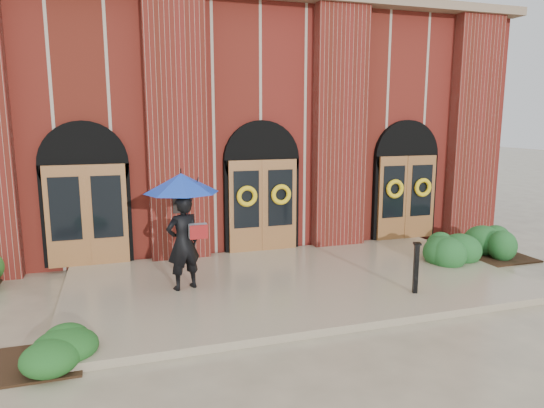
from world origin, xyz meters
name	(u,v)px	position (x,y,z in m)	size (l,w,h in m)	color
ground	(298,287)	(0.00, 0.00, 0.00)	(90.00, 90.00, 0.00)	tan
landing	(295,282)	(0.00, 0.15, 0.07)	(10.00, 5.30, 0.15)	gray
church_building	(217,125)	(0.00, 8.78, 3.50)	(16.20, 12.53, 7.00)	#5F1914
man_with_umbrella	(182,209)	(-2.49, 0.28, 1.89)	(1.96, 1.96, 2.48)	black
metal_post	(416,267)	(2.07, -1.45, 0.72)	(0.19, 0.19, 1.08)	black
hedge_wall_right	(474,247)	(5.20, 0.50, 0.39)	(3.00, 1.20, 0.77)	#1C5020
hedge_front_left	(34,350)	(-5.10, -2.00, 0.23)	(1.30, 1.12, 0.46)	#1A4D1A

